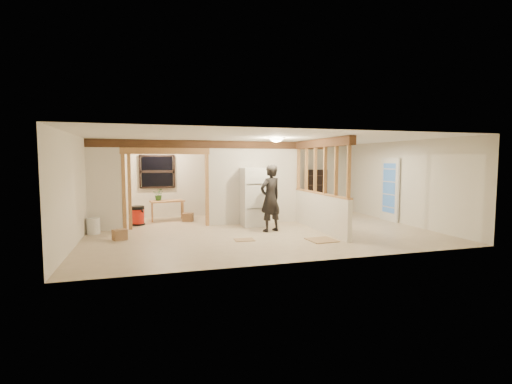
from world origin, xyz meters
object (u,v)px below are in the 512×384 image
object	(u,v)px
refrigerator	(254,197)
woman	(270,198)
shop_vac	(137,215)
bookshelf	(316,191)
work_table	(167,211)

from	to	relation	value
refrigerator	woman	world-z (taller)	woman
woman	shop_vac	world-z (taller)	woman
woman	bookshelf	xyz separation A→B (m)	(2.89, 3.23, -0.12)
bookshelf	work_table	bearing A→B (deg)	-173.87
woman	shop_vac	distance (m)	4.08
work_table	shop_vac	distance (m)	1.09
refrigerator	woman	size ratio (longest dim) A/B	0.94
woman	work_table	size ratio (longest dim) A/B	1.77
refrigerator	woman	distance (m)	1.00
woman	shop_vac	xyz separation A→B (m)	(-3.48, 2.03, -0.62)
refrigerator	bookshelf	bearing A→B (deg)	36.23
woman	bookshelf	size ratio (longest dim) A/B	1.15
work_table	bookshelf	world-z (taller)	bookshelf
work_table	shop_vac	world-z (taller)	work_table
shop_vac	bookshelf	bearing A→B (deg)	10.68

